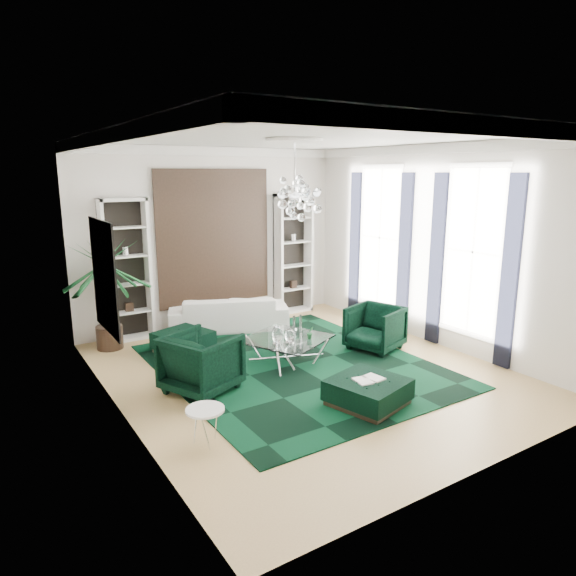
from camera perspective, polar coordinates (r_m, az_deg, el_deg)
floor at (r=8.76m, az=1.78°, el=-9.30°), size 6.00×7.00×0.02m
ceiling at (r=8.14m, az=1.97°, el=16.49°), size 6.00×7.00×0.02m
wall_back at (r=11.27m, az=-8.32°, el=5.60°), size 6.00×0.02×3.80m
wall_front at (r=5.76m, az=22.04°, el=-2.06°), size 6.00×0.02×3.80m
wall_left at (r=7.01m, az=-18.86°, el=0.72°), size 0.02×7.00×3.80m
wall_right at (r=10.23m, az=15.96°, el=4.52°), size 0.02×7.00×3.80m
crown_molding at (r=8.13m, az=1.97°, el=15.71°), size 6.00×7.00×0.18m
ceiling_medallion at (r=8.38m, az=0.76°, el=16.11°), size 0.90×0.90×0.05m
tapestry at (r=11.23m, az=-8.21°, el=5.57°), size 2.50×0.06×2.80m
shelving_left at (r=10.51m, az=-17.49°, el=1.87°), size 0.90×0.38×2.80m
shelving_right at (r=12.10m, az=0.60°, el=3.83°), size 0.90×0.38×2.80m
painting at (r=7.61m, az=-19.65°, el=1.17°), size 0.04×1.30×1.60m
window_near at (r=9.65m, az=19.88°, el=3.78°), size 0.03×1.10×2.90m
curtain_near_a at (r=9.21m, az=23.44°, el=1.50°), size 0.07×0.30×3.25m
curtain_near_b at (r=10.14m, az=16.18°, el=3.01°), size 0.07×0.30×3.25m
window_far at (r=11.25m, az=10.18°, el=5.52°), size 0.03×1.10×2.90m
curtain_far_a at (r=10.71m, az=12.81°, el=3.69°), size 0.07×0.30×3.25m
curtain_far_b at (r=11.84m, az=7.44°, el=4.74°), size 0.07×0.30×3.25m
rug at (r=8.98m, az=0.69°, el=-8.58°), size 4.20×5.00×0.02m
sofa at (r=10.99m, az=-6.63°, el=-2.73°), size 2.65×1.82×0.72m
armchair_left at (r=7.97m, az=-9.58°, el=-8.17°), size 1.31×1.30×0.91m
armchair_right at (r=9.80m, az=9.63°, el=-4.40°), size 1.15×1.14×0.84m
coffee_table at (r=9.11m, az=-0.18°, el=-6.87°), size 1.70×1.70×0.44m
ottoman_side at (r=9.78m, az=-11.55°, el=-5.90°), size 1.11×1.11×0.39m
ottoman_front at (r=7.59m, az=8.86°, el=-11.41°), size 1.18×1.18×0.39m
book at (r=7.51m, az=8.92°, el=-9.95°), size 0.43×0.29×0.03m
side_table at (r=6.59m, az=-9.13°, el=-14.99°), size 0.51×0.51×0.46m
palm at (r=10.07m, az=-19.65°, el=0.84°), size 1.73×1.73×2.66m
chandelier at (r=8.38m, az=0.74°, el=9.82°), size 1.13×1.13×0.78m
table_plant at (r=8.96m, az=2.48°, el=-4.96°), size 0.13×0.11×0.23m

